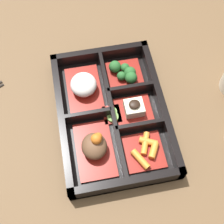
{
  "coord_description": "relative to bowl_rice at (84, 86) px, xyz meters",
  "views": [
    {
      "loc": [
        -0.3,
        0.06,
        0.61
      ],
      "look_at": [
        0.0,
        0.0,
        0.03
      ],
      "focal_mm": 50.0,
      "sensor_mm": 36.0,
      "label": 1
    }
  ],
  "objects": [
    {
      "name": "ground_plane",
      "position": [
        -0.07,
        -0.05,
        -0.03
      ],
      "size": [
        3.0,
        3.0,
        0.0
      ],
      "primitive_type": "plane",
      "color": "brown"
    },
    {
      "name": "bento_base",
      "position": [
        -0.07,
        -0.05,
        -0.02
      ],
      "size": [
        0.32,
        0.23,
        0.01
      ],
      "color": "black",
      "rests_on": "ground_plane"
    },
    {
      "name": "bento_rim",
      "position": [
        -0.07,
        -0.05,
        -0.01
      ],
      "size": [
        0.32,
        0.23,
        0.04
      ],
      "color": "black",
      "rests_on": "ground_plane"
    },
    {
      "name": "bowl_stew",
      "position": [
        -0.15,
        -0.0,
        0.0
      ],
      "size": [
        0.13,
        0.08,
        0.06
      ],
      "color": "maroon",
      "rests_on": "bento_base"
    },
    {
      "name": "bowl_rice",
      "position": [
        0.0,
        0.0,
        0.0
      ],
      "size": [
        0.13,
        0.08,
        0.04
      ],
      "color": "maroon",
      "rests_on": "bento_base"
    },
    {
      "name": "bowl_carrots",
      "position": [
        -0.17,
        -0.1,
        -0.01
      ],
      "size": [
        0.08,
        0.08,
        0.02
      ],
      "color": "maroon",
      "rests_on": "bento_base"
    },
    {
      "name": "bowl_tofu",
      "position": [
        -0.07,
        -0.1,
        -0.01
      ],
      "size": [
        0.07,
        0.08,
        0.04
      ],
      "color": "maroon",
      "rests_on": "bento_base"
    },
    {
      "name": "bowl_greens",
      "position": [
        0.02,
        -0.1,
        -0.01
      ],
      "size": [
        0.08,
        0.08,
        0.03
      ],
      "color": "maroon",
      "rests_on": "bento_base"
    },
    {
      "name": "bowl_pickles",
      "position": [
        -0.08,
        -0.05,
        -0.01
      ],
      "size": [
        0.04,
        0.04,
        0.01
      ],
      "color": "maroon",
      "rests_on": "bento_base"
    }
  ]
}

